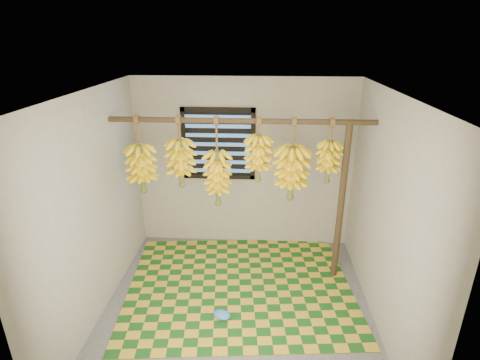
# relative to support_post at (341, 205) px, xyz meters

# --- Properties ---
(floor) EXTENTS (3.00, 3.00, 0.01)m
(floor) POSITION_rel_support_post_xyz_m (-1.20, -0.70, -1.00)
(floor) COLOR #4A4A4A
(floor) RESTS_ON ground
(ceiling) EXTENTS (3.00, 3.00, 0.01)m
(ceiling) POSITION_rel_support_post_xyz_m (-1.20, -0.70, 1.40)
(ceiling) COLOR silver
(ceiling) RESTS_ON wall_back
(wall_back) EXTENTS (3.00, 0.01, 2.40)m
(wall_back) POSITION_rel_support_post_xyz_m (-1.20, 0.80, 0.20)
(wall_back) COLOR gray
(wall_back) RESTS_ON floor
(wall_left) EXTENTS (0.01, 3.00, 2.40)m
(wall_left) POSITION_rel_support_post_xyz_m (-2.71, -0.70, 0.20)
(wall_left) COLOR gray
(wall_left) RESTS_ON floor
(wall_right) EXTENTS (0.01, 3.00, 2.40)m
(wall_right) POSITION_rel_support_post_xyz_m (0.30, -0.70, 0.20)
(wall_right) COLOR gray
(wall_right) RESTS_ON floor
(window) EXTENTS (1.00, 0.04, 1.00)m
(window) POSITION_rel_support_post_xyz_m (-1.55, 0.78, 0.50)
(window) COLOR black
(window) RESTS_ON wall_back
(hanging_pole) EXTENTS (3.00, 0.06, 0.06)m
(hanging_pole) POSITION_rel_support_post_xyz_m (-1.20, 0.00, 1.00)
(hanging_pole) COLOR #46351E
(hanging_pole) RESTS_ON wall_left
(support_post) EXTENTS (0.08, 0.08, 2.00)m
(support_post) POSITION_rel_support_post_xyz_m (0.00, 0.00, 0.00)
(support_post) COLOR #46351E
(support_post) RESTS_ON floor
(woven_mat) EXTENTS (2.89, 2.40, 0.01)m
(woven_mat) POSITION_rel_support_post_xyz_m (-1.20, -0.30, -0.99)
(woven_mat) COLOR #174F18
(woven_mat) RESTS_ON floor
(plastic_bag) EXTENTS (0.24, 0.21, 0.08)m
(plastic_bag) POSITION_rel_support_post_xyz_m (-1.35, -0.87, -0.95)
(plastic_bag) COLOR #3A81D9
(plastic_bag) RESTS_ON woven_mat
(banana_bunch_a) EXTENTS (0.35, 0.35, 0.94)m
(banana_bunch_a) POSITION_rel_support_post_xyz_m (-2.38, 0.00, 0.41)
(banana_bunch_a) COLOR brown
(banana_bunch_a) RESTS_ON hanging_pole
(banana_bunch_b) EXTENTS (0.34, 0.34, 0.85)m
(banana_bunch_b) POSITION_rel_support_post_xyz_m (-1.90, 0.00, 0.49)
(banana_bunch_b) COLOR brown
(banana_bunch_b) RESTS_ON hanging_pole
(banana_bunch_c) EXTENTS (0.31, 0.31, 1.09)m
(banana_bunch_c) POSITION_rel_support_post_xyz_m (-1.47, 0.00, 0.31)
(banana_bunch_c) COLOR brown
(banana_bunch_c) RESTS_ON hanging_pole
(banana_bunch_d) EXTENTS (0.29, 0.29, 0.77)m
(banana_bunch_d) POSITION_rel_support_post_xyz_m (-1.00, 0.00, 0.56)
(banana_bunch_d) COLOR brown
(banana_bunch_d) RESTS_ON hanging_pole
(banana_bunch_e) EXTENTS (0.39, 0.39, 0.98)m
(banana_bunch_e) POSITION_rel_support_post_xyz_m (-0.61, -0.00, 0.39)
(banana_bunch_e) COLOR brown
(banana_bunch_e) RESTS_ON hanging_pole
(banana_bunch_f) EXTENTS (0.29, 0.29, 0.77)m
(banana_bunch_f) POSITION_rel_support_post_xyz_m (-0.19, -0.00, 0.54)
(banana_bunch_f) COLOR brown
(banana_bunch_f) RESTS_ON hanging_pole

